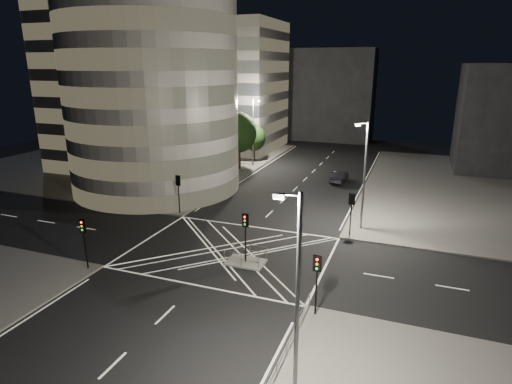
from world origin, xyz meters
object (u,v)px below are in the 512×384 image
at_px(street_lamp_right_far, 364,173).
at_px(traffic_signal_nl, 84,234).
at_px(central_island, 246,262).
at_px(traffic_signal_nr, 317,274).
at_px(traffic_signal_fl, 178,187).
at_px(sedan, 339,177).
at_px(street_lamp_right_near, 296,295).
at_px(traffic_signal_island, 245,229).
at_px(street_lamp_left_near, 196,152).
at_px(traffic_signal_fr, 351,206).
at_px(street_lamp_left_far, 253,130).

bearing_deg(street_lamp_right_far, traffic_signal_nl, -139.09).
relative_size(central_island, traffic_signal_nr, 0.75).
xyz_separation_m(traffic_signal_fl, sedan, (13.36, 18.33, -2.16)).
height_order(central_island, traffic_signal_nr, traffic_signal_nr).
bearing_deg(street_lamp_right_near, traffic_signal_fl, 131.24).
distance_m(traffic_signal_fl, street_lamp_right_near, 27.79).
height_order(traffic_signal_island, street_lamp_left_near, street_lamp_left_near).
xyz_separation_m(traffic_signal_nr, street_lamp_right_near, (0.64, -7.20, 2.63)).
relative_size(central_island, sedan, 0.66).
height_order(central_island, sedan, sedan).
relative_size(traffic_signal_fr, street_lamp_right_far, 0.40).
relative_size(traffic_signal_nr, street_lamp_right_near, 0.40).
relative_size(traffic_signal_fl, traffic_signal_nr, 1.00).
bearing_deg(traffic_signal_nl, sedan, 67.29).
bearing_deg(central_island, street_lamp_left_far, 109.95).
bearing_deg(traffic_signal_nl, street_lamp_right_far, 40.91).
distance_m(traffic_signal_fl, street_lamp_left_near, 5.86).
distance_m(traffic_signal_fl, traffic_signal_island, 13.62).
relative_size(central_island, street_lamp_right_far, 0.30).
relative_size(traffic_signal_fr, traffic_signal_island, 1.00).
distance_m(traffic_signal_nl, street_lamp_right_far, 24.27).
bearing_deg(sedan, traffic_signal_nr, 99.48).
relative_size(traffic_signal_nl, street_lamp_right_near, 0.40).
height_order(central_island, street_lamp_left_far, street_lamp_left_far).
height_order(traffic_signal_fl, street_lamp_right_far, street_lamp_right_far).
bearing_deg(traffic_signal_nr, traffic_signal_island, 142.07).
distance_m(traffic_signal_fl, traffic_signal_nr, 22.24).
height_order(traffic_signal_fl, traffic_signal_fr, same).
bearing_deg(street_lamp_left_near, street_lamp_right_far, -9.03).
bearing_deg(traffic_signal_nr, central_island, 142.07).
relative_size(traffic_signal_island, sedan, 0.88).
height_order(street_lamp_left_near, street_lamp_right_far, same).
bearing_deg(street_lamp_right_near, street_lamp_left_near, 125.97).
xyz_separation_m(traffic_signal_island, street_lamp_left_near, (-11.44, 13.50, 2.63)).
bearing_deg(traffic_signal_nr, street_lamp_left_near, 134.13).
bearing_deg(street_lamp_left_near, traffic_signal_nr, -45.87).
relative_size(street_lamp_right_near, sedan, 2.20).
xyz_separation_m(traffic_signal_nl, sedan, (13.36, 31.93, -2.16)).
distance_m(street_lamp_left_near, street_lamp_right_far, 19.11).
height_order(traffic_signal_nl, street_lamp_right_far, street_lamp_right_far).
height_order(traffic_signal_nl, traffic_signal_nr, same).
distance_m(street_lamp_left_far, street_lamp_right_far, 28.23).
height_order(traffic_signal_fr, traffic_signal_island, same).
distance_m(street_lamp_right_far, sedan, 17.51).
xyz_separation_m(street_lamp_left_far, street_lamp_right_far, (18.87, -21.00, 0.00)).
distance_m(central_island, street_lamp_left_near, 18.52).
bearing_deg(central_island, traffic_signal_nr, -37.93).
bearing_deg(traffic_signal_nl, traffic_signal_fr, 37.69).
height_order(street_lamp_left_far, sedan, street_lamp_left_far).
xyz_separation_m(street_lamp_left_near, street_lamp_left_far, (0.00, 18.00, 0.00)).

